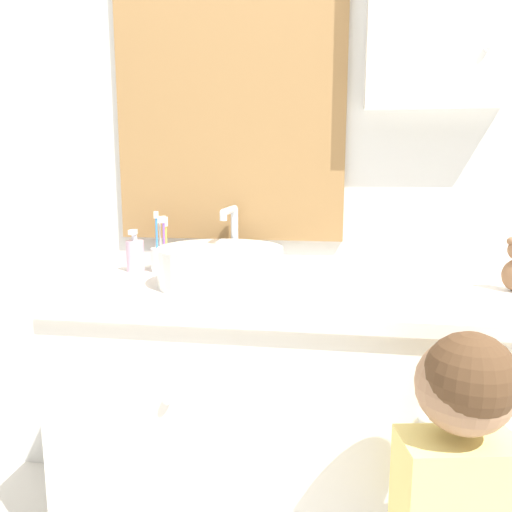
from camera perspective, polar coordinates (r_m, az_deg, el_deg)
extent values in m
cube|color=silver|center=(1.70, 5.99, 12.97)|extent=(3.20, 0.06, 2.50)
cube|color=olive|center=(1.72, -3.18, 20.66)|extent=(0.76, 0.02, 1.11)
cube|color=#B2C1CC|center=(1.71, -3.23, 20.69)|extent=(0.70, 0.01, 1.05)
sphere|color=silver|center=(1.64, 24.90, 20.81)|extent=(0.02, 0.02, 0.02)
cube|color=silver|center=(1.58, 4.77, -19.03)|extent=(1.32, 0.52, 0.79)
cube|color=beige|center=(1.43, 5.00, -4.44)|extent=(1.36, 0.56, 0.03)
sphere|color=silver|center=(1.31, -10.13, -15.93)|extent=(0.02, 0.02, 0.02)
sphere|color=silver|center=(1.26, 18.59, -17.27)|extent=(0.02, 0.02, 0.02)
cylinder|color=white|center=(1.46, -4.06, -1.16)|extent=(0.36, 0.36, 0.11)
cylinder|color=silver|center=(1.45, -4.08, 0.86)|extent=(0.30, 0.30, 0.01)
cylinder|color=silver|center=(1.65, -2.46, 1.85)|extent=(0.02, 0.02, 0.21)
cylinder|color=silver|center=(1.56, -3.09, 5.24)|extent=(0.02, 0.16, 0.02)
cylinder|color=silver|center=(1.48, -3.75, 4.53)|extent=(0.02, 0.02, 0.02)
sphere|color=white|center=(1.65, 0.98, -0.47)|extent=(0.06, 0.06, 0.06)
cylinder|color=silver|center=(1.68, -10.48, -0.43)|extent=(0.08, 0.08, 0.08)
cylinder|color=#E5CC4C|center=(1.67, -10.23, 1.33)|extent=(0.01, 0.01, 0.16)
cube|color=white|center=(1.66, -10.31, 3.73)|extent=(0.01, 0.02, 0.02)
cylinder|color=orange|center=(1.69, -10.23, 1.56)|extent=(0.01, 0.01, 0.17)
cube|color=white|center=(1.68, -10.31, 4.04)|extent=(0.01, 0.02, 0.02)
cylinder|color=white|center=(1.68, -10.88, 1.56)|extent=(0.01, 0.01, 0.17)
cube|color=white|center=(1.67, -10.97, 4.09)|extent=(0.01, 0.02, 0.02)
cylinder|color=#3884DB|center=(1.67, -11.26, 1.78)|extent=(0.01, 0.01, 0.19)
cube|color=white|center=(1.66, -11.36, 4.64)|extent=(0.01, 0.02, 0.02)
cylinder|color=#8E56B7|center=(1.65, -10.46, 1.50)|extent=(0.01, 0.01, 0.17)
cube|color=white|center=(1.65, -10.55, 4.13)|extent=(0.01, 0.02, 0.02)
cylinder|color=#CCA3BC|center=(1.70, -13.65, 0.00)|extent=(0.06, 0.06, 0.10)
cylinder|color=silver|center=(1.69, -13.73, 2.08)|extent=(0.02, 0.02, 0.02)
cube|color=silver|center=(1.68, -13.89, 2.67)|extent=(0.02, 0.03, 0.02)
sphere|color=#997051|center=(1.04, 22.73, -13.54)|extent=(0.18, 0.18, 0.18)
sphere|color=#4C331E|center=(1.02, 23.27, -12.60)|extent=(0.17, 0.17, 0.17)
cylinder|color=#E0CC70|center=(1.30, 22.00, -16.91)|extent=(0.10, 0.25, 0.05)
cylinder|color=pink|center=(1.38, 19.99, -13.21)|extent=(0.02, 0.05, 0.12)
sphere|color=brown|center=(1.54, 27.16, 1.51)|extent=(0.02, 0.02, 0.02)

